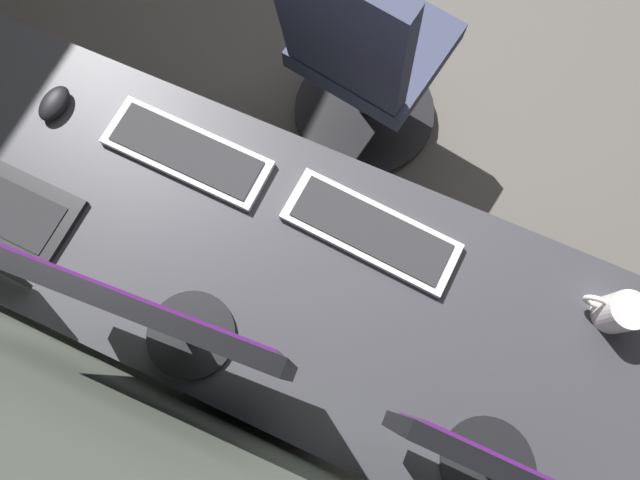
{
  "coord_description": "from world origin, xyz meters",
  "views": [
    {
      "loc": [
        -0.24,
        1.89,
        1.93
      ],
      "look_at": [
        -0.13,
        1.64,
        0.95
      ],
      "focal_mm": 29.57,
      "sensor_mm": 36.0,
      "label": 1
    }
  ],
  "objects_px": {
    "keyboard_main": "(371,231)",
    "keyboard_spare": "(187,152)",
    "office_chair": "(362,62)",
    "monitor_primary": "(157,319)",
    "coffee_mug": "(618,312)",
    "mouse_spare": "(54,103)",
    "drawer_pedestal": "(308,316)"
  },
  "relations": [
    {
      "from": "monitor_primary",
      "to": "office_chair",
      "type": "distance_m",
      "value": 1.13
    },
    {
      "from": "office_chair",
      "to": "monitor_primary",
      "type": "bearing_deg",
      "value": 88.7
    },
    {
      "from": "drawer_pedestal",
      "to": "monitor_primary",
      "type": "relative_size",
      "value": 1.35
    },
    {
      "from": "mouse_spare",
      "to": "coffee_mug",
      "type": "relative_size",
      "value": 0.81
    },
    {
      "from": "keyboard_spare",
      "to": "office_chair",
      "type": "bearing_deg",
      "value": -111.8
    },
    {
      "from": "drawer_pedestal",
      "to": "monitor_primary",
      "type": "xyz_separation_m",
      "value": [
        0.19,
        0.19,
        0.65
      ]
    },
    {
      "from": "drawer_pedestal",
      "to": "keyboard_main",
      "type": "distance_m",
      "value": 0.45
    },
    {
      "from": "keyboard_main",
      "to": "mouse_spare",
      "type": "distance_m",
      "value": 0.86
    },
    {
      "from": "coffee_mug",
      "to": "office_chair",
      "type": "relative_size",
      "value": 0.13
    },
    {
      "from": "keyboard_main",
      "to": "keyboard_spare",
      "type": "xyz_separation_m",
      "value": [
        0.49,
        -0.0,
        0.0
      ]
    },
    {
      "from": "keyboard_spare",
      "to": "coffee_mug",
      "type": "relative_size",
      "value": 3.32
    },
    {
      "from": "keyboard_main",
      "to": "keyboard_spare",
      "type": "distance_m",
      "value": 0.49
    },
    {
      "from": "keyboard_main",
      "to": "keyboard_spare",
      "type": "relative_size",
      "value": 1.01
    },
    {
      "from": "drawer_pedestal",
      "to": "office_chair",
      "type": "height_order",
      "value": "office_chair"
    },
    {
      "from": "keyboard_main",
      "to": "coffee_mug",
      "type": "relative_size",
      "value": 3.35
    },
    {
      "from": "keyboard_main",
      "to": "drawer_pedestal",
      "type": "bearing_deg",
      "value": 67.63
    },
    {
      "from": "monitor_primary",
      "to": "office_chair",
      "type": "bearing_deg",
      "value": -91.3
    },
    {
      "from": "coffee_mug",
      "to": "office_chair",
      "type": "distance_m",
      "value": 1.05
    },
    {
      "from": "office_chair",
      "to": "keyboard_spare",
      "type": "bearing_deg",
      "value": 68.2
    },
    {
      "from": "monitor_primary",
      "to": "coffee_mug",
      "type": "xyz_separation_m",
      "value": [
        -0.85,
        -0.43,
        -0.22
      ]
    },
    {
      "from": "mouse_spare",
      "to": "drawer_pedestal",
      "type": "bearing_deg",
      "value": 166.83
    },
    {
      "from": "monitor_primary",
      "to": "keyboard_main",
      "type": "xyz_separation_m",
      "value": [
        -0.28,
        -0.39,
        -0.26
      ]
    },
    {
      "from": "drawer_pedestal",
      "to": "keyboard_spare",
      "type": "height_order",
      "value": "keyboard_spare"
    },
    {
      "from": "mouse_spare",
      "to": "keyboard_main",
      "type": "bearing_deg",
      "value": -178.82
    },
    {
      "from": "drawer_pedestal",
      "to": "coffee_mug",
      "type": "distance_m",
      "value": 0.82
    },
    {
      "from": "keyboard_spare",
      "to": "mouse_spare",
      "type": "relative_size",
      "value": 4.08
    },
    {
      "from": "keyboard_main",
      "to": "keyboard_spare",
      "type": "bearing_deg",
      "value": -0.27
    },
    {
      "from": "drawer_pedestal",
      "to": "keyboard_spare",
      "type": "xyz_separation_m",
      "value": [
        0.41,
        -0.2,
        0.39
      ]
    },
    {
      "from": "mouse_spare",
      "to": "office_chair",
      "type": "distance_m",
      "value": 0.92
    },
    {
      "from": "monitor_primary",
      "to": "mouse_spare",
      "type": "relative_size",
      "value": 4.95
    },
    {
      "from": "drawer_pedestal",
      "to": "office_chair",
      "type": "distance_m",
      "value": 0.83
    },
    {
      "from": "monitor_primary",
      "to": "coffee_mug",
      "type": "distance_m",
      "value": 0.97
    }
  ]
}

